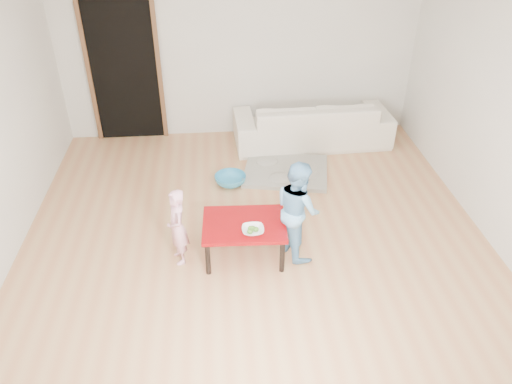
{
  "coord_description": "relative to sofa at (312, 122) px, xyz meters",
  "views": [
    {
      "loc": [
        -0.36,
        -4.37,
        3.39
      ],
      "look_at": [
        0.0,
        -0.2,
        0.65
      ],
      "focal_mm": 35.0,
      "sensor_mm": 36.0,
      "label": 1
    }
  ],
  "objects": [
    {
      "name": "bowl",
      "position": [
        -1.06,
        -2.6,
        0.12
      ],
      "size": [
        0.22,
        0.22,
        0.05
      ],
      "primitive_type": "imported",
      "color": "white",
      "rests_on": "red_table"
    },
    {
      "name": "broccoli",
      "position": [
        -1.06,
        -2.6,
        0.12
      ],
      "size": [
        0.12,
        0.12,
        0.06
      ],
      "primitive_type": null,
      "color": "#2D5919",
      "rests_on": "red_table"
    },
    {
      "name": "sofa",
      "position": [
        0.0,
        0.0,
        0.0
      ],
      "size": [
        2.23,
        0.95,
        0.64
      ],
      "primitive_type": "imported",
      "rotation": [
        0.0,
        0.0,
        3.18
      ],
      "color": "#EDE5CE",
      "rests_on": "floor"
    },
    {
      "name": "cushion",
      "position": [
        -0.35,
        -0.23,
        0.16
      ],
      "size": [
        0.43,
        0.39,
        0.11
      ],
      "primitive_type": "cube",
      "rotation": [
        0.0,
        0.0,
        -0.03
      ],
      "color": "#D35217",
      "rests_on": "sofa"
    },
    {
      "name": "basin",
      "position": [
        -1.22,
        -1.05,
        -0.26
      ],
      "size": [
        0.4,
        0.4,
        0.12
      ],
      "primitive_type": "imported",
      "color": "teal",
      "rests_on": "floor"
    },
    {
      "name": "blanket",
      "position": [
        -0.48,
        -0.83,
        -0.29
      ],
      "size": [
        1.23,
        1.09,
        0.05
      ],
      "primitive_type": null,
      "rotation": [
        0.0,
        0.0,
        -0.2
      ],
      "color": "#9B9789",
      "rests_on": "floor"
    },
    {
      "name": "red_table",
      "position": [
        -1.14,
        -2.44,
        -0.12
      ],
      "size": [
        0.85,
        0.65,
        0.41
      ],
      "primitive_type": null,
      "rotation": [
        0.0,
        0.0,
        -0.04
      ],
      "color": "maroon",
      "rests_on": "floor"
    },
    {
      "name": "back_wall",
      "position": [
        -1.0,
        0.45,
        0.98
      ],
      "size": [
        5.0,
        0.02,
        2.6
      ],
      "primitive_type": "cube",
      "color": "beige",
      "rests_on": "floor"
    },
    {
      "name": "right_wall",
      "position": [
        1.5,
        -2.05,
        0.98
      ],
      "size": [
        0.02,
        5.0,
        2.6
      ],
      "primitive_type": "cube",
      "color": "beige",
      "rests_on": "floor"
    },
    {
      "name": "floor",
      "position": [
        -1.0,
        -2.05,
        -0.32
      ],
      "size": [
        5.0,
        5.0,
        0.01
      ],
      "primitive_type": "cube",
      "color": "#BC7D50",
      "rests_on": "ground"
    },
    {
      "name": "doorway",
      "position": [
        -2.6,
        0.43,
        0.7
      ],
      "size": [
        1.02,
        0.08,
        2.11
      ],
      "primitive_type": null,
      "color": "brown",
      "rests_on": "back_wall"
    },
    {
      "name": "child_pink",
      "position": [
        -1.8,
        -2.45,
        0.09
      ],
      "size": [
        0.27,
        0.34,
        0.83
      ],
      "primitive_type": "imported",
      "rotation": [
        0.0,
        0.0,
        -1.31
      ],
      "color": "pink",
      "rests_on": "floor"
    },
    {
      "name": "child_blue",
      "position": [
        -0.6,
        -2.42,
        0.21
      ],
      "size": [
        0.56,
        0.62,
        1.06
      ],
      "primitive_type": "imported",
      "rotation": [
        0.0,
        0.0,
        1.93
      ],
      "color": "#62A6E4",
      "rests_on": "floor"
    }
  ]
}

